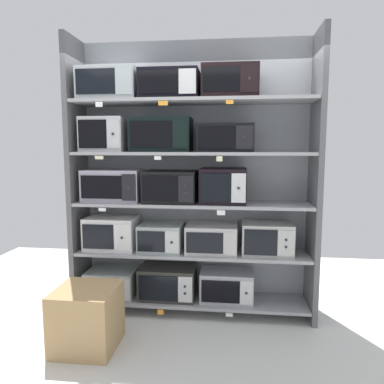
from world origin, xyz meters
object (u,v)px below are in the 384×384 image
Objects in this scene: microwave_8 at (171,186)px; microwave_12 at (225,138)px; microwave_2 at (227,285)px; microwave_3 at (112,233)px; microwave_1 at (168,282)px; microwave_15 at (230,83)px; microwave_5 at (212,238)px; microwave_10 at (105,135)px; microwave_7 at (114,185)px; microwave_4 at (161,237)px; microwave_6 at (267,238)px; microwave_13 at (111,85)px; microwave_0 at (113,282)px; microwave_9 at (223,186)px; microwave_14 at (170,85)px; shipping_carton at (87,318)px; microwave_11 at (162,135)px.

microwave_8 is 0.96× the size of microwave_12.
microwave_2 is 1.27m from microwave_3.
microwave_15 is at bearing 0.03° from microwave_1.
microwave_10 is at bearing -179.99° from microwave_5.
microwave_3 is at bearing -179.99° from microwave_15.
microwave_3 reaches higher than microwave_1.
microwave_7 is 1.34× the size of microwave_10.
microwave_5 is 1.17× the size of microwave_10.
microwave_8 is (0.10, -0.00, 0.51)m from microwave_4.
microwave_1 is at bearing -179.96° from microwave_5.
microwave_12 is (-0.03, -0.00, 1.45)m from microwave_2.
microwave_13 is (-1.52, 0.00, 1.47)m from microwave_6.
microwave_0 is at bearing 179.98° from microwave_8.
microwave_6 reaches higher than microwave_4.
microwave_1 is 1.27× the size of microwave_9.
microwave_14 is (0.65, 0.00, 0.46)m from microwave_10.
microwave_14 reaches higher than microwave_0.
microwave_14 reaches higher than microwave_5.
microwave_14 is 0.56m from microwave_15.
microwave_9 is at bearing -179.87° from microwave_2.
microwave_0 is 0.97× the size of shipping_carton.
microwave_4 is 0.83× the size of shipping_carton.
shipping_carton is at bearing -153.49° from microwave_6.
microwave_7 is (-0.98, 0.00, 0.51)m from microwave_5.
microwave_5 is 0.65m from microwave_8.
microwave_8 is at bearing -0.01° from microwave_13.
microwave_10 is 0.84× the size of shipping_carton.
microwave_1 is 1.55m from microwave_12.
microwave_14 reaches higher than shipping_carton.
microwave_5 is 0.88× the size of microwave_13.
microwave_14 is at bearing -0.01° from microwave_3.
microwave_11 is 1.14× the size of shipping_carton.
microwave_3 is 0.51m from microwave_4.
microwave_14 is at bearing -179.99° from microwave_2.
microwave_5 is 0.86× the size of microwave_11.
microwave_7 is at bearing 180.00° from microwave_5.
microwave_9 is at bearing 179.98° from microwave_6.
microwave_7 is 0.70m from microwave_11.
microwave_9 is (0.61, -0.00, 0.52)m from microwave_4.
microwave_1 is 1.10× the size of microwave_3.
microwave_2 is 0.92× the size of microwave_13.
microwave_6 is at bearing -0.04° from microwave_2.
microwave_8 reaches higher than shipping_carton.
microwave_9 is 1.08m from microwave_14.
microwave_0 is 0.52m from microwave_3.
microwave_8 is at bearing -179.99° from microwave_12.
microwave_5 reaches higher than microwave_0.
microwave_11 is 0.47m from microwave_14.
microwave_8 is 1.14m from microwave_13.
microwave_10 is 0.76× the size of microwave_13.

